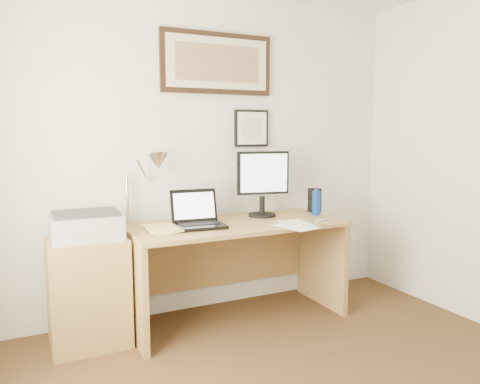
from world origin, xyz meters
TOP-DOWN VIEW (x-y plane):
  - wall_back at (0.00, 2.00)m, footprint 3.50×0.02m
  - side_cabinet at (-0.92, 1.68)m, footprint 0.50×0.40m
  - water_bottle at (0.87, 1.64)m, footprint 0.07×0.07m
  - bottle_cap at (0.87, 1.64)m, footprint 0.03×0.03m
  - speaker at (0.95, 1.77)m, footprint 0.09×0.08m
  - paper_sheet_a at (0.48, 1.32)m, footprint 0.27×0.34m
  - paper_sheet_b at (0.53, 1.41)m, footprint 0.25×0.32m
  - sticky_pad at (0.54, 1.33)m, footprint 0.08×0.08m
  - marker_pen at (0.76, 1.40)m, footprint 0.14×0.06m
  - book at (-0.53, 1.62)m, footprint 0.23×0.30m
  - desk at (0.15, 1.72)m, footprint 1.60×0.70m
  - laptop at (-0.15, 1.63)m, footprint 0.36×0.32m
  - lcd_monitor at (0.45, 1.77)m, footprint 0.42×0.22m
  - printer at (-0.92, 1.67)m, footprint 0.44×0.34m
  - desk_lamp at (-0.41, 1.81)m, footprint 0.29×0.27m
  - picture_large at (0.15, 1.97)m, footprint 0.92×0.04m
  - picture_small at (0.45, 1.97)m, footprint 0.30×0.03m

SIDE VIEW (x-z plane):
  - side_cabinet at x=-0.92m, z-range 0.00..0.73m
  - desk at x=0.15m, z-range 0.14..0.89m
  - paper_sheet_a at x=0.48m, z-range 0.75..0.75m
  - paper_sheet_b at x=0.53m, z-range 0.75..0.75m
  - sticky_pad at x=0.54m, z-range 0.75..0.76m
  - marker_pen at x=0.76m, z-range 0.75..0.77m
  - book at x=-0.53m, z-range 0.75..0.77m
  - laptop at x=-0.15m, z-range 0.68..0.94m
  - printer at x=-0.92m, z-range 0.73..0.91m
  - water_bottle at x=0.87m, z-range 0.75..0.94m
  - speaker at x=0.95m, z-range 0.75..0.95m
  - bottle_cap at x=0.87m, z-range 0.94..0.96m
  - lcd_monitor at x=0.45m, z-range 0.78..1.30m
  - desk_lamp at x=-0.41m, z-range 0.92..1.45m
  - wall_back at x=0.00m, z-range 0.00..2.50m
  - picture_small at x=0.45m, z-range 1.30..1.60m
  - picture_large at x=0.15m, z-range 1.72..2.19m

